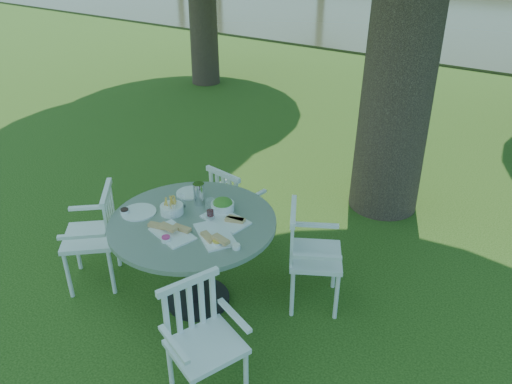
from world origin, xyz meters
TOP-DOWN VIEW (x-y plane):
  - ground at (0.00, 0.00)m, footprint 140.00×140.00m
  - table at (-0.16, -0.48)m, footprint 1.37×1.37m
  - chair_ne at (0.61, 0.05)m, footprint 0.62×0.63m
  - chair_nw at (-0.45, 0.42)m, footprint 0.49×0.47m
  - chair_sw at (-1.07, -0.74)m, footprint 0.66×0.66m
  - chair_se at (0.47, -1.19)m, footprint 0.57×0.58m
  - tableware at (-0.20, -0.42)m, footprint 1.16×0.87m

SIDE VIEW (x-z plane):
  - ground at x=0.00m, z-range 0.00..0.00m
  - chair_nw at x=-0.45m, z-range 0.08..0.95m
  - chair_se at x=0.47m, z-range 0.08..0.99m
  - chair_ne at x=0.61m, z-range 0.08..1.02m
  - chair_sw at x=-1.07m, z-range 0.08..1.03m
  - table at x=-0.16m, z-range 0.26..1.10m
  - tableware at x=-0.20m, z-range 0.79..0.98m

